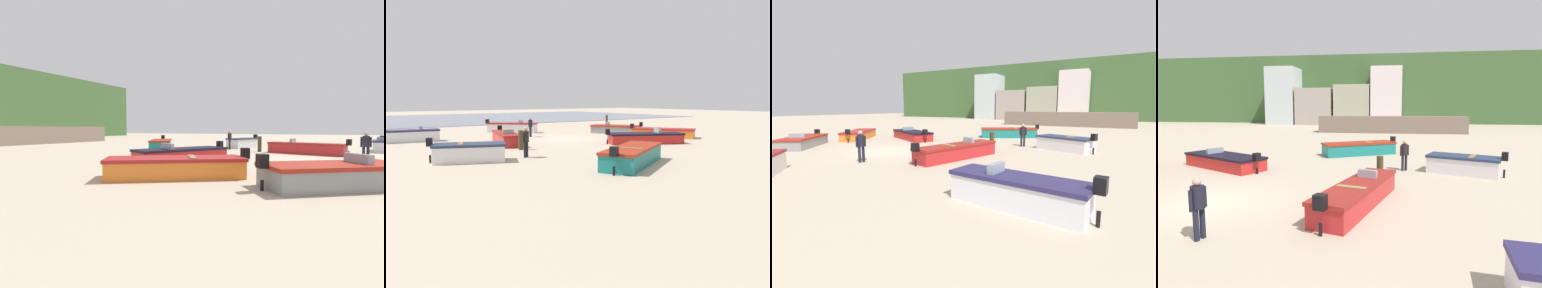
{
  "view_description": "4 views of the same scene",
  "coord_description": "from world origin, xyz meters",
  "views": [
    {
      "loc": [
        -15.93,
        -1.27,
        1.76
      ],
      "look_at": [
        1.39,
        7.51,
        0.72
      ],
      "focal_mm": 26.07,
      "sensor_mm": 36.0,
      "label": 1
    },
    {
      "loc": [
        15.84,
        24.0,
        3.06
      ],
      "look_at": [
        4.35,
        7.97,
        0.67
      ],
      "focal_mm": 34.3,
      "sensor_mm": 36.0,
      "label": 2
    },
    {
      "loc": [
        12.56,
        -11.57,
        2.77
      ],
      "look_at": [
        4.43,
        2.36,
        0.52
      ],
      "focal_mm": 24.57,
      "sensor_mm": 36.0,
      "label": 3
    },
    {
      "loc": [
        6.35,
        -9.9,
        3.4
      ],
      "look_at": [
        3.66,
        8.43,
        1.14
      ],
      "focal_mm": 29.4,
      "sensor_mm": 36.0,
      "label": 4
    }
  ],
  "objects": [
    {
      "name": "boat_orange_1",
      "position": [
        -7.23,
        3.8,
        0.38
      ],
      "size": [
        4.13,
        5.04,
        1.06
      ],
      "rotation": [
        0.0,
        0.0,
        0.59
      ],
      "color": "orange",
      "rests_on": "ground"
    },
    {
      "name": "mooring_post_near_water",
      "position": [
        5.68,
        3.79,
        0.6
      ],
      "size": [
        0.3,
        0.3,
        1.19
      ],
      "primitive_type": "cylinder",
      "color": "#3D391F",
      "rests_on": "ground"
    },
    {
      "name": "boat_teal_5",
      "position": [
        3.84,
        11.67,
        0.44
      ],
      "size": [
        5.21,
        3.92,
        1.19
      ],
      "rotation": [
        0.0,
        0.0,
        2.08
      ],
      "color": "#197572",
      "rests_on": "ground"
    },
    {
      "name": "boat_white_2",
      "position": [
        9.74,
        6.26,
        0.47
      ],
      "size": [
        3.8,
        2.71,
        1.23
      ],
      "rotation": [
        0.0,
        0.0,
        1.19
      ],
      "color": "silver",
      "rests_on": "ground"
    },
    {
      "name": "boat_red_4",
      "position": [
        5.12,
        0.43,
        0.41
      ],
      "size": [
        2.52,
        5.51,
        1.12
      ],
      "rotation": [
        0.0,
        0.0,
        6.03
      ],
      "color": "red",
      "rests_on": "ground"
    },
    {
      "name": "ground_plane",
      "position": [
        0.0,
        0.0,
        0.0
      ],
      "size": [
        160.0,
        160.0,
        0.0
      ],
      "primitive_type": "plane",
      "color": "#B6A68E"
    },
    {
      "name": "boat_red_7",
      "position": [
        -2.93,
        5.93,
        0.38
      ],
      "size": [
        5.41,
        3.84,
        1.06
      ],
      "rotation": [
        0.0,
        0.0,
        1.11
      ],
      "color": "red",
      "rests_on": "ground"
    },
    {
      "name": "harbor_pier",
      "position": [
        5.77,
        30.0,
        1.04
      ],
      "size": [
        18.24,
        2.4,
        2.08
      ],
      "primitive_type": "cube",
      "color": "#746456",
      "rests_on": "ground"
    },
    {
      "name": "boat_grey_3",
      "position": [
        -6.62,
        -1.36,
        0.38
      ],
      "size": [
        4.04,
        4.59,
        1.05
      ],
      "rotation": [
        0.0,
        0.0,
        3.78
      ],
      "color": "gray",
      "rests_on": "ground"
    },
    {
      "name": "beach_walker_distant",
      "position": [
        1.43,
        -2.85,
        0.95
      ],
      "size": [
        0.41,
        0.54,
        1.62
      ],
      "rotation": [
        0.0,
        0.0,
        1.34
      ],
      "color": "black",
      "rests_on": "ground"
    },
    {
      "name": "beach_walker_foreground",
      "position": [
        6.81,
        6.64,
        0.95
      ],
      "size": [
        0.5,
        0.46,
        1.62
      ],
      "rotation": [
        0.0,
        0.0,
        0.53
      ],
      "color": "black",
      "rests_on": "ground"
    },
    {
      "name": "boat_white_0",
      "position": [
        10.28,
        -4.72,
        0.46
      ],
      "size": [
        4.26,
        1.72,
        1.21
      ],
      "rotation": [
        0.0,
        0.0,
        1.45
      ],
      "color": "silver",
      "rests_on": "ground"
    }
  ]
}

